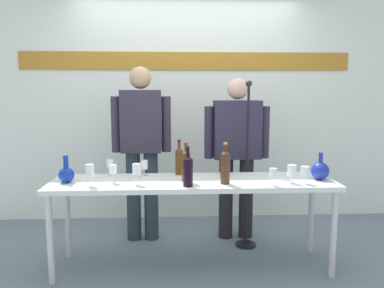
{
  "coord_description": "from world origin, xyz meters",
  "views": [
    {
      "loc": [
        -0.17,
        -3.04,
        1.46
      ],
      "look_at": [
        0.0,
        0.15,
        1.03
      ],
      "focal_mm": 35.25,
      "sensor_mm": 36.0,
      "label": 1
    }
  ],
  "objects_px": {
    "presenter_left": "(141,143)",
    "wine_glass_left_4": "(137,170)",
    "presenter_right": "(237,148)",
    "microphone_stand": "(247,192)",
    "wine_glass_left_2": "(144,165)",
    "wine_glass_left_3": "(90,171)",
    "decanter_blue_left": "(66,174)",
    "wine_bottle_3": "(188,170)",
    "decanter_blue_right": "(320,170)",
    "display_table": "(193,188)",
    "wine_glass_right_1": "(273,173)",
    "wine_glass_right_0": "(305,171)",
    "wine_bottle_2": "(225,166)",
    "wine_glass_left_0": "(113,170)",
    "wine_bottle_4": "(179,160)",
    "wine_glass_right_2": "(292,171)",
    "wine_bottle_1": "(186,165)",
    "wine_bottle_0": "(225,161)",
    "wine_glass_left_1": "(110,164)"
  },
  "relations": [
    {
      "from": "display_table",
      "to": "wine_bottle_0",
      "type": "xyz_separation_m",
      "value": [
        0.29,
        0.2,
        0.19
      ]
    },
    {
      "from": "wine_glass_left_1",
      "to": "presenter_left",
      "type": "bearing_deg",
      "value": 62.53
    },
    {
      "from": "decanter_blue_left",
      "to": "wine_bottle_4",
      "type": "xyz_separation_m",
      "value": [
        0.91,
        0.26,
        0.06
      ]
    },
    {
      "from": "decanter_blue_left",
      "to": "microphone_stand",
      "type": "height_order",
      "value": "microphone_stand"
    },
    {
      "from": "decanter_blue_right",
      "to": "wine_glass_left_1",
      "type": "height_order",
      "value": "decanter_blue_right"
    },
    {
      "from": "wine_bottle_2",
      "to": "wine_glass_left_0",
      "type": "relative_size",
      "value": 2.23
    },
    {
      "from": "decanter_blue_right",
      "to": "wine_bottle_0",
      "type": "xyz_separation_m",
      "value": [
        -0.76,
        0.23,
        0.04
      ]
    },
    {
      "from": "presenter_left",
      "to": "wine_glass_left_4",
      "type": "bearing_deg",
      "value": -88.28
    },
    {
      "from": "wine_bottle_2",
      "to": "wine_glass_left_3",
      "type": "xyz_separation_m",
      "value": [
        -1.05,
        -0.03,
        -0.02
      ]
    },
    {
      "from": "display_table",
      "to": "wine_glass_right_1",
      "type": "xyz_separation_m",
      "value": [
        0.61,
        -0.21,
        0.16
      ]
    },
    {
      "from": "decanter_blue_left",
      "to": "wine_glass_left_4",
      "type": "bearing_deg",
      "value": -9.79
    },
    {
      "from": "wine_bottle_2",
      "to": "wine_glass_left_0",
      "type": "height_order",
      "value": "wine_bottle_2"
    },
    {
      "from": "wine_glass_left_3",
      "to": "wine_glass_right_1",
      "type": "distance_m",
      "value": 1.42
    },
    {
      "from": "decanter_blue_right",
      "to": "presenter_right",
      "type": "relative_size",
      "value": 0.14
    },
    {
      "from": "decanter_blue_left",
      "to": "wine_glass_left_0",
      "type": "height_order",
      "value": "decanter_blue_left"
    },
    {
      "from": "wine_glass_right_0",
      "to": "microphone_stand",
      "type": "relative_size",
      "value": 0.09
    },
    {
      "from": "decanter_blue_right",
      "to": "microphone_stand",
      "type": "relative_size",
      "value": 0.15
    },
    {
      "from": "presenter_right",
      "to": "wine_bottle_2",
      "type": "xyz_separation_m",
      "value": [
        -0.22,
        -0.77,
        -0.03
      ]
    },
    {
      "from": "display_table",
      "to": "decanter_blue_right",
      "type": "xyz_separation_m",
      "value": [
        1.06,
        -0.03,
        0.14
      ]
    },
    {
      "from": "display_table",
      "to": "wine_glass_left_1",
      "type": "relative_size",
      "value": 15.6
    },
    {
      "from": "wine_bottle_1",
      "to": "wine_bottle_2",
      "type": "relative_size",
      "value": 0.98
    },
    {
      "from": "wine_bottle_0",
      "to": "wine_glass_left_0",
      "type": "bearing_deg",
      "value": -164.76
    },
    {
      "from": "wine_bottle_3",
      "to": "microphone_stand",
      "type": "distance_m",
      "value": 0.91
    },
    {
      "from": "wine_glass_left_4",
      "to": "wine_bottle_0",
      "type": "bearing_deg",
      "value": 23.95
    },
    {
      "from": "presenter_right",
      "to": "wine_glass_left_1",
      "type": "xyz_separation_m",
      "value": [
        -1.18,
        -0.45,
        -0.07
      ]
    },
    {
      "from": "wine_bottle_3",
      "to": "decanter_blue_right",
      "type": "bearing_deg",
      "value": 8.75
    },
    {
      "from": "wine_bottle_4",
      "to": "wine_glass_left_1",
      "type": "relative_size",
      "value": 2.07
    },
    {
      "from": "wine_bottle_1",
      "to": "wine_bottle_3",
      "type": "xyz_separation_m",
      "value": [
        0.01,
        -0.16,
        -0.01
      ]
    },
    {
      "from": "presenter_left",
      "to": "wine_glass_right_0",
      "type": "xyz_separation_m",
      "value": [
        1.35,
        -0.81,
        -0.13
      ]
    },
    {
      "from": "wine_bottle_0",
      "to": "wine_glass_left_3",
      "type": "relative_size",
      "value": 1.71
    },
    {
      "from": "decanter_blue_right",
      "to": "wine_glass_right_2",
      "type": "distance_m",
      "value": 0.3
    },
    {
      "from": "wine_glass_left_1",
      "to": "wine_glass_left_4",
      "type": "xyz_separation_m",
      "value": [
        0.26,
        -0.32,
        0.02
      ]
    },
    {
      "from": "decanter_blue_left",
      "to": "wine_bottle_3",
      "type": "height_order",
      "value": "wine_bottle_3"
    },
    {
      "from": "decanter_blue_left",
      "to": "wine_glass_left_1",
      "type": "relative_size",
      "value": 1.49
    },
    {
      "from": "wine_bottle_1",
      "to": "wine_glass_right_1",
      "type": "relative_size",
      "value": 2.37
    },
    {
      "from": "wine_glass_right_0",
      "to": "wine_bottle_3",
      "type": "bearing_deg",
      "value": -177.69
    },
    {
      "from": "decanter_blue_right",
      "to": "presenter_right",
      "type": "distance_m",
      "value": 0.9
    },
    {
      "from": "presenter_left",
      "to": "wine_glass_left_0",
      "type": "height_order",
      "value": "presenter_left"
    },
    {
      "from": "presenter_right",
      "to": "wine_bottle_1",
      "type": "bearing_deg",
      "value": -127.6
    },
    {
      "from": "wine_glass_left_0",
      "to": "wine_glass_right_1",
      "type": "relative_size",
      "value": 1.08
    },
    {
      "from": "wine_glass_left_0",
      "to": "wine_glass_right_1",
      "type": "xyz_separation_m",
      "value": [
        1.25,
        -0.16,
        -0.01
      ]
    },
    {
      "from": "presenter_left",
      "to": "presenter_right",
      "type": "distance_m",
      "value": 0.94
    },
    {
      "from": "wine_glass_right_1",
      "to": "wine_bottle_2",
      "type": "bearing_deg",
      "value": 167.12
    },
    {
      "from": "decanter_blue_left",
      "to": "wine_glass_right_0",
      "type": "xyz_separation_m",
      "value": [
        1.9,
        -0.13,
        0.03
      ]
    },
    {
      "from": "decanter_blue_left",
      "to": "microphone_stand",
      "type": "xyz_separation_m",
      "value": [
        1.55,
        0.44,
        -0.29
      ]
    },
    {
      "from": "microphone_stand",
      "to": "presenter_left",
      "type": "bearing_deg",
      "value": 166.97
    },
    {
      "from": "decanter_blue_right",
      "to": "wine_glass_left_3",
      "type": "xyz_separation_m",
      "value": [
        -1.86,
        -0.13,
        0.05
      ]
    },
    {
      "from": "wine_glass_left_2",
      "to": "wine_glass_left_3",
      "type": "xyz_separation_m",
      "value": [
        -0.39,
        -0.35,
        0.03
      ]
    },
    {
      "from": "wine_glass_right_0",
      "to": "wine_glass_left_4",
      "type": "bearing_deg",
      "value": 178.52
    },
    {
      "from": "wine_bottle_1",
      "to": "decanter_blue_left",
      "type": "bearing_deg",
      "value": 179.14
    }
  ]
}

